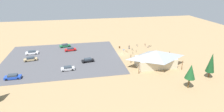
{
  "coord_description": "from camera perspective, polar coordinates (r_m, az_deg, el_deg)",
  "views": [
    {
      "loc": [
        17.9,
        67.74,
        26.49
      ],
      "look_at": [
        5.2,
        4.5,
        1.2
      ],
      "focal_mm": 30.09,
      "sensor_mm": 36.0,
      "label": 1
    }
  ],
  "objects": [
    {
      "name": "car_green_second_row",
      "position": [
        84.97,
        -14.11,
        3.11
      ],
      "size": [
        4.86,
        3.01,
        1.39
      ],
      "color": "#1E6B3D",
      "rests_on": "parking_lot_asphalt"
    },
    {
      "name": "ground",
      "position": [
        74.9,
        3.22,
        0.66
      ],
      "size": [
        160.0,
        160.0,
        0.0
      ],
      "primitive_type": "plane",
      "color": "#9E7F56",
      "rests_on": "ground"
    },
    {
      "name": "bicycle_white_back_row",
      "position": [
        84.65,
        7.67,
        3.24
      ],
      "size": [
        0.48,
        1.74,
        0.83
      ],
      "color": "black",
      "rests_on": "ground"
    },
    {
      "name": "parking_lot_asphalt",
      "position": [
        72.87,
        -14.74,
        -0.63
      ],
      "size": [
        42.36,
        35.4,
        0.05
      ],
      "primitive_type": "cube",
      "color": "#4C4C51",
      "rests_on": "ground"
    },
    {
      "name": "bicycle_green_lone_east",
      "position": [
        75.21,
        6.32,
        0.96
      ],
      "size": [
        0.66,
        1.73,
        0.87
      ],
      "color": "black",
      "rests_on": "ground"
    },
    {
      "name": "car_tan_end_stall",
      "position": [
        73.94,
        -23.52,
        -0.82
      ],
      "size": [
        4.8,
        2.52,
        1.43
      ],
      "color": "tan",
      "rests_on": "parking_lot_asphalt"
    },
    {
      "name": "bike_pavilion",
      "position": [
        64.3,
        13.16,
        -0.46
      ],
      "size": [
        15.0,
        9.03,
        5.67
      ],
      "color": "beige",
      "rests_on": "ground"
    },
    {
      "name": "bicycle_yellow_edge_south",
      "position": [
        74.31,
        14.05,
        0.17
      ],
      "size": [
        1.65,
        0.68,
        0.85
      ],
      "color": "black",
      "rests_on": "ground"
    },
    {
      "name": "trash_bin",
      "position": [
        81.18,
        2.28,
        2.68
      ],
      "size": [
        0.6,
        0.6,
        0.9
      ],
      "primitive_type": "cylinder",
      "color": "brown",
      "rests_on": "ground"
    },
    {
      "name": "pine_east",
      "position": [
        61.67,
        27.93,
        -1.82
      ],
      "size": [
        2.45,
        2.45,
        7.71
      ],
      "color": "brown",
      "rests_on": "ground"
    },
    {
      "name": "pine_west",
      "position": [
        53.25,
        22.78,
        -4.45
      ],
      "size": [
        2.68,
        2.68,
        6.8
      ],
      "color": "brown",
      "rests_on": "ground"
    },
    {
      "name": "car_red_back_corner",
      "position": [
        79.61,
        -12.55,
        2.02
      ],
      "size": [
        4.81,
        2.44,
        1.44
      ],
      "color": "red",
      "rests_on": "parking_lot_asphalt"
    },
    {
      "name": "car_blue_mid_lot",
      "position": [
        62.5,
        -27.92,
        -5.58
      ],
      "size": [
        4.59,
        1.81,
        1.44
      ],
      "color": "#1E42B2",
      "rests_on": "parking_lot_asphalt"
    },
    {
      "name": "car_black_front_row",
      "position": [
        67.39,
        -7.35,
        -1.26
      ],
      "size": [
        4.58,
        2.43,
        1.36
      ],
      "color": "black",
      "rests_on": "parking_lot_asphalt"
    },
    {
      "name": "bicycle_black_edge_north",
      "position": [
        84.75,
        11.46,
        3.04
      ],
      "size": [
        1.69,
        0.61,
        0.85
      ],
      "color": "black",
      "rests_on": "ground"
    },
    {
      "name": "car_silver_near_entry",
      "position": [
        62.22,
        -13.3,
        -3.67
      ],
      "size": [
        4.43,
        2.05,
        1.34
      ],
      "color": "#BCBCC1",
      "rests_on": "parking_lot_asphalt"
    },
    {
      "name": "car_white_aisle_side",
      "position": [
        80.56,
        -23.12,
        0.99
      ],
      "size": [
        4.79,
        2.11,
        1.38
      ],
      "color": "white",
      "rests_on": "parking_lot_asphalt"
    },
    {
      "name": "bicycle_orange_by_bin",
      "position": [
        76.76,
        4.47,
        1.43
      ],
      "size": [
        0.6,
        1.58,
        0.74
      ],
      "color": "black",
      "rests_on": "ground"
    },
    {
      "name": "bicycle_purple_near_sign",
      "position": [
        83.1,
        10.84,
        2.69
      ],
      "size": [
        1.46,
        1.08,
        0.86
      ],
      "color": "black",
      "rests_on": "ground"
    },
    {
      "name": "bicycle_teal_yard_front",
      "position": [
        79.27,
        6.19,
        2.04
      ],
      "size": [
        0.53,
        1.71,
        0.8
      ],
      "color": "black",
      "rests_on": "ground"
    },
    {
      "name": "bicycle_silver_yard_right",
      "position": [
        77.66,
        7.35,
        1.55
      ],
      "size": [
        0.64,
        1.6,
        0.76
      ],
      "color": "black",
      "rests_on": "ground"
    },
    {
      "name": "bicycle_red_front_row",
      "position": [
        85.96,
        10.04,
        3.39
      ],
      "size": [
        0.49,
        1.77,
        0.86
      ],
      "color": "black",
      "rests_on": "ground"
    },
    {
      "name": "visitor_near_lot",
      "position": [
        80.39,
        5.21,
        2.79
      ],
      "size": [
        0.39,
        0.36,
        1.79
      ],
      "color": "#2D3347",
      "rests_on": "ground"
    },
    {
      "name": "lot_sign",
      "position": [
        73.93,
        3.55,
        1.54
      ],
      "size": [
        0.56,
        0.08,
        2.2
      ],
      "color": "#99999E",
      "rests_on": "ground"
    }
  ]
}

